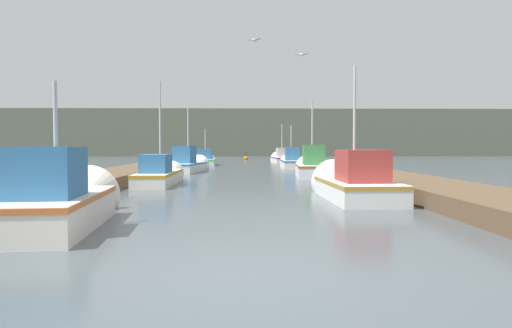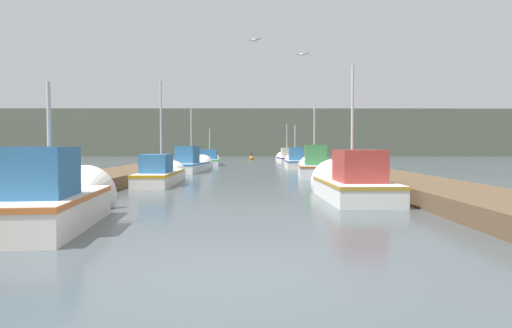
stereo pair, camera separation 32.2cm
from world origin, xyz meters
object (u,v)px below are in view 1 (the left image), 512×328
(seagull_1, at_px, (254,40))
(fishing_boat_6, at_px, (205,160))
(mooring_piling_0, at_px, (194,159))
(fishing_boat_1, at_px, (351,183))
(fishing_boat_0, at_px, (61,200))
(seagull_lead, at_px, (301,55))
(fishing_boat_3, at_px, (312,167))
(fishing_boat_2, at_px, (161,174))
(fishing_boat_5, at_px, (291,162))
(channel_buoy, at_px, (246,158))
(fishing_boat_7, at_px, (281,158))
(fishing_boat_4, at_px, (189,164))
(mooring_piling_1, at_px, (309,158))

(seagull_1, bearing_deg, fishing_boat_6, 131.27)
(mooring_piling_0, bearing_deg, seagull_1, -77.57)
(fishing_boat_1, bearing_deg, mooring_piling_0, 105.29)
(fishing_boat_0, height_order, fishing_boat_6, fishing_boat_6)
(fishing_boat_0, bearing_deg, seagull_lead, 50.53)
(fishing_boat_1, height_order, fishing_boat_3, fishing_boat_1)
(fishing_boat_6, bearing_deg, fishing_boat_2, -92.71)
(seagull_lead, bearing_deg, fishing_boat_5, -74.78)
(fishing_boat_3, xyz_separation_m, channel_buoy, (-3.44, 29.25, -0.34))
(fishing_boat_0, relative_size, fishing_boat_5, 0.83)
(fishing_boat_7, height_order, mooring_piling_0, fishing_boat_7)
(fishing_boat_1, bearing_deg, fishing_boat_0, -147.86)
(fishing_boat_1, bearing_deg, fishing_boat_3, 87.17)
(mooring_piling_0, bearing_deg, fishing_boat_5, -37.07)
(fishing_boat_6, bearing_deg, seagull_lead, -76.92)
(fishing_boat_7, bearing_deg, fishing_boat_6, -144.45)
(fishing_boat_5, relative_size, mooring_piling_0, 6.08)
(fishing_boat_5, bearing_deg, fishing_boat_4, -141.92)
(fishing_boat_3, relative_size, fishing_boat_4, 0.94)
(fishing_boat_2, relative_size, fishing_boat_5, 0.97)
(seagull_1, bearing_deg, mooring_piling_1, 105.44)
(fishing_boat_0, relative_size, seagull_lead, 8.95)
(mooring_piling_0, bearing_deg, fishing_boat_4, -84.98)
(fishing_boat_2, height_order, channel_buoy, fishing_boat_2)
(fishing_boat_1, bearing_deg, fishing_boat_6, 103.58)
(fishing_boat_0, height_order, seagull_lead, seagull_lead)
(fishing_boat_2, bearing_deg, fishing_boat_3, 32.77)
(mooring_piling_0, relative_size, seagull_lead, 1.78)
(fishing_boat_0, distance_m, fishing_boat_5, 25.61)
(mooring_piling_1, height_order, seagull_lead, seagull_lead)
(fishing_boat_6, bearing_deg, mooring_piling_1, -37.65)
(fishing_boat_1, relative_size, seagull_lead, 9.36)
(fishing_boat_1, xyz_separation_m, fishing_boat_2, (-6.87, 5.40, -0.03))
(fishing_boat_7, xyz_separation_m, seagull_1, (-3.20, -26.67, 5.28))
(fishing_boat_2, distance_m, mooring_piling_1, 16.04)
(fishing_boat_1, distance_m, fishing_boat_6, 25.79)
(fishing_boat_1, bearing_deg, fishing_boat_5, 88.23)
(mooring_piling_1, xyz_separation_m, seagull_lead, (-2.41, -14.95, 4.51))
(fishing_boat_4, bearing_deg, mooring_piling_0, 100.94)
(fishing_boat_5, distance_m, fishing_boat_6, 8.43)
(fishing_boat_0, relative_size, fishing_boat_7, 0.91)
(fishing_boat_3, distance_m, fishing_boat_4, 8.41)
(mooring_piling_0, height_order, mooring_piling_1, mooring_piling_1)
(fishing_boat_5, distance_m, channel_buoy, 19.70)
(fishing_boat_4, height_order, mooring_piling_1, fishing_boat_4)
(fishing_boat_6, xyz_separation_m, channel_buoy, (3.49, 14.43, -0.27))
(fishing_boat_1, distance_m, channel_buoy, 39.46)
(fishing_boat_4, xyz_separation_m, channel_buoy, (3.60, 24.64, -0.32))
(fishing_boat_1, bearing_deg, mooring_piling_1, 84.49)
(fishing_boat_0, distance_m, fishing_boat_6, 29.58)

